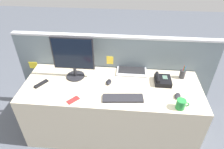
# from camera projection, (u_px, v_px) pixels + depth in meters

# --- Properties ---
(ground_plane) EXTENTS (10.00, 10.00, 0.00)m
(ground_plane) POSITION_uv_depth(u_px,v_px,m) (112.00, 129.00, 2.68)
(ground_plane) COLOR #4C515B
(desk) EXTENTS (2.01, 0.73, 0.74)m
(desk) POSITION_uv_depth(u_px,v_px,m) (112.00, 109.00, 2.46)
(desk) COLOR beige
(desk) RESTS_ON ground_plane
(cubicle_divider) EXTENTS (2.51, 0.08, 1.16)m
(cubicle_divider) POSITION_uv_depth(u_px,v_px,m) (114.00, 76.00, 2.66)
(cubicle_divider) COLOR slate
(cubicle_divider) RESTS_ON ground_plane
(desktop_monitor) EXTENTS (0.47, 0.21, 0.51)m
(desktop_monitor) POSITION_uv_depth(u_px,v_px,m) (73.00, 56.00, 2.23)
(desktop_monitor) COLOR #232328
(desktop_monitor) RESTS_ON desk
(laptop) EXTENTS (0.37, 0.26, 0.21)m
(laptop) POSITION_uv_depth(u_px,v_px,m) (132.00, 66.00, 2.48)
(laptop) COLOR #B2B5BC
(laptop) RESTS_ON desk
(desk_phone) EXTENTS (0.18, 0.20, 0.09)m
(desk_phone) POSITION_uv_depth(u_px,v_px,m) (162.00, 80.00, 2.27)
(desk_phone) COLOR black
(desk_phone) RESTS_ON desk
(keyboard_main) EXTENTS (0.43, 0.16, 0.02)m
(keyboard_main) POSITION_uv_depth(u_px,v_px,m) (123.00, 98.00, 2.06)
(keyboard_main) COLOR #232328
(keyboard_main) RESTS_ON desk
(computer_mouse_right_hand) EXTENTS (0.07, 0.11, 0.03)m
(computer_mouse_right_hand) POSITION_uv_depth(u_px,v_px,m) (109.00, 82.00, 2.27)
(computer_mouse_right_hand) COLOR black
(computer_mouse_right_hand) RESTS_ON desk
(computer_mouse_left_hand) EXTENTS (0.09, 0.11, 0.03)m
(computer_mouse_left_hand) POSITION_uv_depth(u_px,v_px,m) (178.00, 96.00, 2.08)
(computer_mouse_left_hand) COLOR #232328
(computer_mouse_left_hand) RESTS_ON desk
(pen_cup) EXTENTS (0.06, 0.06, 0.17)m
(pen_cup) POSITION_uv_depth(u_px,v_px,m) (182.00, 74.00, 2.33)
(pen_cup) COLOR #333338
(pen_cup) RESTS_ON desk
(cell_phone_red_case) EXTENTS (0.13, 0.14, 0.01)m
(cell_phone_red_case) POSITION_uv_depth(u_px,v_px,m) (73.00, 100.00, 2.05)
(cell_phone_red_case) COLOR #B22323
(cell_phone_red_case) RESTS_ON desk
(tv_remote) EXTENTS (0.13, 0.17, 0.02)m
(tv_remote) POSITION_uv_depth(u_px,v_px,m) (41.00, 84.00, 2.26)
(tv_remote) COLOR black
(tv_remote) RESTS_ON desk
(coffee_mug) EXTENTS (0.13, 0.09, 0.10)m
(coffee_mug) POSITION_uv_depth(u_px,v_px,m) (181.00, 104.00, 1.93)
(coffee_mug) COLOR #238438
(coffee_mug) RESTS_ON desk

